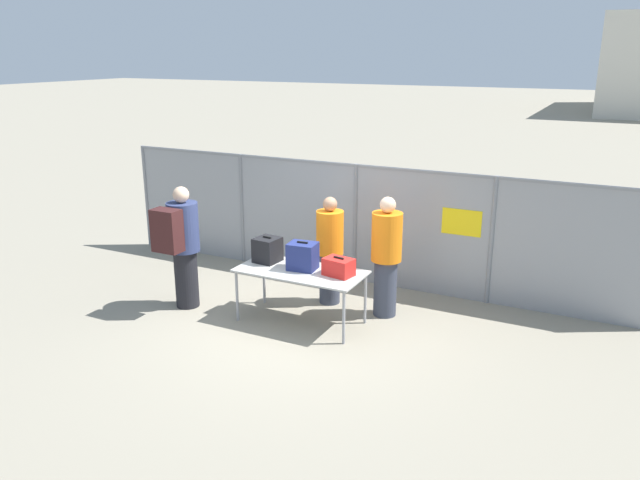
{
  "coord_description": "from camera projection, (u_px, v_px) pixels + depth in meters",
  "views": [
    {
      "loc": [
        3.88,
        -7.04,
        3.7
      ],
      "look_at": [
        -0.0,
        0.71,
        1.05
      ],
      "focal_mm": 35.0,
      "sensor_mm": 36.0,
      "label": 1
    }
  ],
  "objects": [
    {
      "name": "ground_plane",
      "position": [
        298.0,
        324.0,
        8.76
      ],
      "size": [
        120.0,
        120.0,
        0.0
      ],
      "primitive_type": "plane",
      "color": "gray"
    },
    {
      "name": "fence_section",
      "position": [
        356.0,
        221.0,
        10.16
      ],
      "size": [
        8.87,
        0.07,
        1.96
      ],
      "color": "gray",
      "rests_on": "ground_plane"
    },
    {
      "name": "inspection_table",
      "position": [
        301.0,
        274.0,
        8.65
      ],
      "size": [
        1.78,
        0.85,
        0.77
      ],
      "color": "#B2B2AD",
      "rests_on": "ground_plane"
    },
    {
      "name": "suitcase_black",
      "position": [
        267.0,
        250.0,
        8.94
      ],
      "size": [
        0.36,
        0.37,
        0.38
      ],
      "color": "black",
      "rests_on": "inspection_table"
    },
    {
      "name": "suitcase_navy",
      "position": [
        302.0,
        256.0,
        8.63
      ],
      "size": [
        0.41,
        0.35,
        0.4
      ],
      "color": "navy",
      "rests_on": "inspection_table"
    },
    {
      "name": "suitcase_red",
      "position": [
        339.0,
        267.0,
        8.41
      ],
      "size": [
        0.43,
        0.33,
        0.26
      ],
      "color": "red",
      "rests_on": "inspection_table"
    },
    {
      "name": "traveler_hooded",
      "position": [
        181.0,
        243.0,
        9.06
      ],
      "size": [
        0.45,
        0.7,
        1.83
      ],
      "rotation": [
        0.0,
        0.0,
        -0.16
      ],
      "color": "black",
      "rests_on": "ground_plane"
    },
    {
      "name": "security_worker_near",
      "position": [
        330.0,
        249.0,
        9.29
      ],
      "size": [
        0.41,
        0.41,
        1.65
      ],
      "rotation": [
        0.0,
        0.0,
        3.14
      ],
      "color": "#383D4C",
      "rests_on": "ground_plane"
    },
    {
      "name": "security_worker_far",
      "position": [
        386.0,
        255.0,
        8.83
      ],
      "size": [
        0.43,
        0.43,
        1.76
      ],
      "rotation": [
        0.0,
        0.0,
        2.62
      ],
      "color": "#383D4C",
      "rests_on": "ground_plane"
    },
    {
      "name": "utility_trailer",
      "position": [
        502.0,
        241.0,
        11.32
      ],
      "size": [
        4.25,
        2.03,
        0.64
      ],
      "color": "silver",
      "rests_on": "ground_plane"
    }
  ]
}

